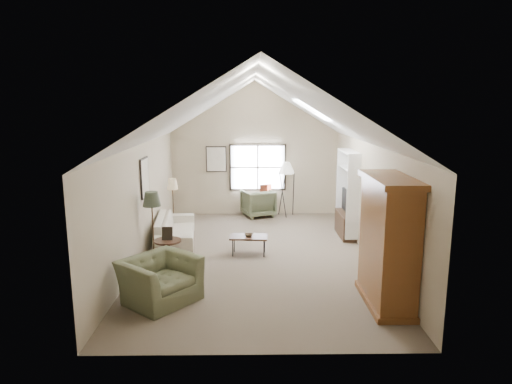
{
  "coord_description": "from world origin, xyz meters",
  "views": [
    {
      "loc": [
        -0.14,
        -9.69,
        3.42
      ],
      "look_at": [
        0.0,
        0.4,
        1.4
      ],
      "focal_mm": 32.0,
      "sensor_mm": 36.0,
      "label": 1
    }
  ],
  "objects_px": {
    "coffee_table": "(249,245)",
    "side_table": "(168,253)",
    "sofa": "(175,230)",
    "armchair_far": "(258,203)",
    "armchair_near": "(160,280)",
    "armoire": "(388,242)",
    "side_chair": "(267,201)"
  },
  "relations": [
    {
      "from": "armchair_near",
      "to": "side_table",
      "type": "bearing_deg",
      "value": 45.76
    },
    {
      "from": "side_table",
      "to": "sofa",
      "type": "bearing_deg",
      "value": 93.58
    },
    {
      "from": "armoire",
      "to": "armchair_near",
      "type": "relative_size",
      "value": 1.85
    },
    {
      "from": "armoire",
      "to": "coffee_table",
      "type": "relative_size",
      "value": 2.62
    },
    {
      "from": "armoire",
      "to": "armchair_near",
      "type": "xyz_separation_m",
      "value": [
        -3.88,
        0.14,
        -0.71
      ]
    },
    {
      "from": "coffee_table",
      "to": "side_chair",
      "type": "bearing_deg",
      "value": 81.09
    },
    {
      "from": "armchair_near",
      "to": "armchair_far",
      "type": "distance_m",
      "value": 6.22
    },
    {
      "from": "side_chair",
      "to": "armoire",
      "type": "bearing_deg",
      "value": -90.64
    },
    {
      "from": "sofa",
      "to": "side_chair",
      "type": "relative_size",
      "value": 2.42
    },
    {
      "from": "armoire",
      "to": "armchair_near",
      "type": "distance_m",
      "value": 3.95
    },
    {
      "from": "coffee_table",
      "to": "side_chair",
      "type": "height_order",
      "value": "side_chair"
    },
    {
      "from": "armoire",
      "to": "armchair_far",
      "type": "xyz_separation_m",
      "value": [
        -2.07,
        6.1,
        -0.7
      ]
    },
    {
      "from": "coffee_table",
      "to": "side_chair",
      "type": "relative_size",
      "value": 0.89
    },
    {
      "from": "coffee_table",
      "to": "armchair_far",
      "type": "bearing_deg",
      "value": 85.55
    },
    {
      "from": "armchair_near",
      "to": "armchair_far",
      "type": "height_order",
      "value": "armchair_far"
    },
    {
      "from": "coffee_table",
      "to": "armoire",
      "type": "bearing_deg",
      "value": -47.71
    },
    {
      "from": "armchair_near",
      "to": "coffee_table",
      "type": "bearing_deg",
      "value": 8.13
    },
    {
      "from": "armchair_far",
      "to": "side_chair",
      "type": "height_order",
      "value": "side_chair"
    },
    {
      "from": "coffee_table",
      "to": "side_table",
      "type": "distance_m",
      "value": 1.84
    },
    {
      "from": "coffee_table",
      "to": "side_table",
      "type": "bearing_deg",
      "value": -157.22
    },
    {
      "from": "armchair_far",
      "to": "coffee_table",
      "type": "bearing_deg",
      "value": 64.98
    },
    {
      "from": "side_chair",
      "to": "side_table",
      "type": "bearing_deg",
      "value": -135.0
    },
    {
      "from": "armchair_far",
      "to": "coffee_table",
      "type": "height_order",
      "value": "armchair_far"
    },
    {
      "from": "sofa",
      "to": "armchair_far",
      "type": "xyz_separation_m",
      "value": [
        2.07,
        2.63,
        0.07
      ]
    },
    {
      "from": "armchair_near",
      "to": "coffee_table",
      "type": "xyz_separation_m",
      "value": [
        1.53,
        2.43,
        -0.17
      ]
    },
    {
      "from": "armchair_near",
      "to": "armchair_far",
      "type": "bearing_deg",
      "value": 23.45
    },
    {
      "from": "side_table",
      "to": "coffee_table",
      "type": "bearing_deg",
      "value": 22.78
    },
    {
      "from": "armoire",
      "to": "sofa",
      "type": "height_order",
      "value": "armoire"
    },
    {
      "from": "sofa",
      "to": "coffee_table",
      "type": "height_order",
      "value": "sofa"
    },
    {
      "from": "armchair_far",
      "to": "armoire",
      "type": "bearing_deg",
      "value": 88.19
    },
    {
      "from": "sofa",
      "to": "armchair_near",
      "type": "xyz_separation_m",
      "value": [
        0.26,
        -3.32,
        0.06
      ]
    },
    {
      "from": "armchair_near",
      "to": "side_table",
      "type": "relative_size",
      "value": 2.09
    }
  ]
}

